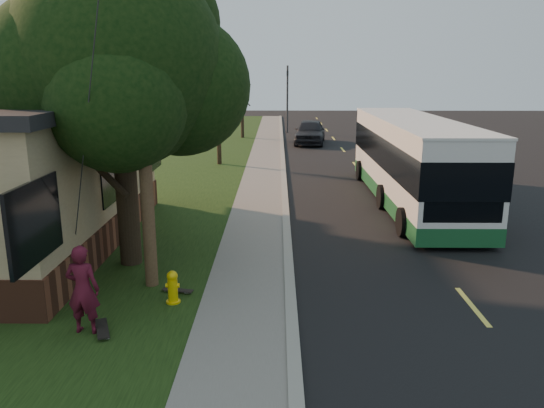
% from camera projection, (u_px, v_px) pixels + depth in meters
% --- Properties ---
extents(ground, '(120.00, 120.00, 0.00)m').
position_uv_depth(ground, '(291.00, 306.00, 11.71)').
color(ground, black).
rests_on(ground, ground).
extents(road, '(8.00, 80.00, 0.01)m').
position_uv_depth(road, '(384.00, 200.00, 21.36)').
color(road, black).
rests_on(road, ground).
extents(curb, '(0.25, 80.00, 0.12)m').
position_uv_depth(curb, '(285.00, 198.00, 21.39)').
color(curb, gray).
rests_on(curb, ground).
extents(sidewalk, '(2.00, 80.00, 0.08)m').
position_uv_depth(sidewalk, '(260.00, 198.00, 21.41)').
color(sidewalk, slate).
rests_on(sidewalk, ground).
extents(grass_verge, '(5.00, 80.00, 0.07)m').
position_uv_depth(grass_verge, '(174.00, 198.00, 21.44)').
color(grass_verge, black).
rests_on(grass_verge, ground).
extents(fire_hydrant, '(0.32, 0.32, 0.74)m').
position_uv_depth(fire_hydrant, '(173.00, 287.00, 11.63)').
color(fire_hydrant, '#E3BC0B').
rests_on(fire_hydrant, grass_verge).
extents(utility_pole, '(2.86, 3.21, 9.07)m').
position_uv_depth(utility_pole, '(140.00, 90.00, 11.58)').
color(utility_pole, '#473321').
rests_on(utility_pole, ground).
extents(leafy_tree, '(6.30, 6.00, 7.80)m').
position_uv_depth(leafy_tree, '(121.00, 66.00, 13.06)').
color(leafy_tree, black).
rests_on(leafy_tree, grass_verge).
extents(bare_tree_near, '(1.38, 1.21, 4.31)m').
position_uv_depth(bare_tree_near, '(219.00, 126.00, 28.68)').
color(bare_tree_near, black).
rests_on(bare_tree_near, grass_verge).
extents(bare_tree_far, '(1.38, 1.21, 4.03)m').
position_uv_depth(bare_tree_far, '(242.00, 112.00, 40.35)').
color(bare_tree_far, black).
rests_on(bare_tree_far, grass_verge).
extents(traffic_signal, '(0.18, 0.22, 5.50)m').
position_uv_depth(traffic_signal, '(287.00, 94.00, 43.91)').
color(traffic_signal, '#2D2D30').
rests_on(traffic_signal, ground).
extents(transit_bus, '(2.80, 12.14, 3.28)m').
position_uv_depth(transit_bus, '(411.00, 159.00, 20.48)').
color(transit_bus, silver).
rests_on(transit_bus, ground).
extents(skateboarder, '(0.68, 0.47, 1.78)m').
position_uv_depth(skateboarder, '(83.00, 289.00, 10.18)').
color(skateboarder, '#4C0F1F').
rests_on(skateboarder, grass_verge).
extents(skateboard_main, '(0.54, 0.91, 0.08)m').
position_uv_depth(skateboard_main, '(102.00, 329.00, 10.38)').
color(skateboard_main, black).
rests_on(skateboard_main, grass_verge).
extents(skateboard_spare, '(0.75, 0.35, 0.07)m').
position_uv_depth(skateboard_spare, '(178.00, 290.00, 12.24)').
color(skateboard_spare, black).
rests_on(skateboard_spare, grass_verge).
extents(dumpster, '(1.92, 1.74, 1.38)m').
position_uv_depth(dumpster, '(80.00, 198.00, 18.49)').
color(dumpster, black).
rests_on(dumpster, building_lot).
extents(distant_car, '(2.59, 5.23, 1.71)m').
position_uv_depth(distant_car, '(310.00, 132.00, 37.63)').
color(distant_car, black).
rests_on(distant_car, ground).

